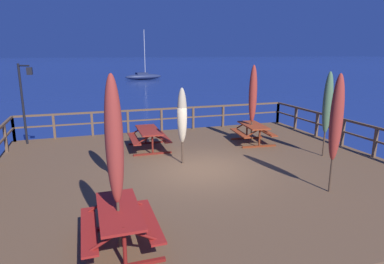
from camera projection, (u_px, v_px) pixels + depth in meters
ground_plane at (200, 186)px, 10.80m from camera, size 600.00×600.00×0.00m
wooden_deck at (200, 177)px, 10.72m from camera, size 12.80×11.25×0.62m
railing_waterside_far at (161, 116)px, 15.55m from camera, size 12.60×0.10×1.09m
railing_side_right at (359, 132)px, 12.36m from camera, size 0.10×11.05×1.09m
picnic_table_mid_left at (120, 219)px, 6.25m from camera, size 1.40×1.80×0.78m
picnic_table_back_right at (253, 130)px, 13.53m from camera, size 1.56×1.80×0.78m
picnic_table_mid_centre at (149, 135)px, 12.67m from camera, size 1.44×1.93×0.78m
patio_umbrella_tall_mid_left at (114, 142)px, 5.83m from camera, size 0.32×0.32×3.27m
patio_umbrella_tall_mid_right at (253, 94)px, 13.17m from camera, size 0.32×0.32×3.14m
patio_umbrella_tall_front at (336, 119)px, 8.40m from camera, size 0.32×0.32×3.12m
patio_umbrella_tall_back_left at (182, 116)px, 10.76m from camera, size 0.32×0.32×2.53m
patio_umbrella_short_front at (112, 118)px, 9.19m from camera, size 0.32×0.32×2.88m
patio_umbrella_short_back at (328, 103)px, 11.48m from camera, size 0.32×0.32×2.99m
lamp_post_hooked at (25, 92)px, 12.93m from camera, size 0.57×0.50×3.20m
sailboat_distant at (143, 76)px, 53.44m from camera, size 6.20×2.69×7.72m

